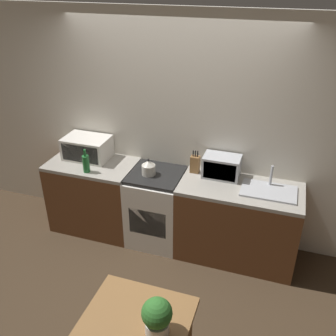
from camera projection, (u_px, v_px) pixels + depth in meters
ground_plane at (146, 281)px, 3.95m from camera, size 16.00×16.00×0.00m
wall_back at (177, 130)px, 4.22m from camera, size 10.00×0.06×2.60m
counter_left_run at (95, 195)px, 4.60m from camera, size 1.02×0.62×0.90m
counter_right_run at (237, 222)px, 4.12m from camera, size 1.29×0.62×0.90m
stove_range at (157, 207)px, 4.38m from camera, size 0.60×0.62×0.90m
kettle at (149, 168)px, 4.10m from camera, size 0.15×0.15×0.19m
microwave at (87, 148)px, 4.44m from camera, size 0.53×0.36×0.26m
bottle at (86, 163)px, 4.15m from camera, size 0.08×0.08×0.27m
knife_block at (195, 164)px, 4.14m from camera, size 0.10×0.07×0.27m
toaster_oven at (222, 167)px, 4.04m from camera, size 0.40×0.25×0.24m
sink_basin at (269, 190)px, 3.82m from camera, size 0.56×0.35×0.24m
dining_table at (134, 334)px, 2.67m from camera, size 0.77×0.75×0.73m
potted_plant at (157, 316)px, 2.49m from camera, size 0.21×0.21×0.29m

